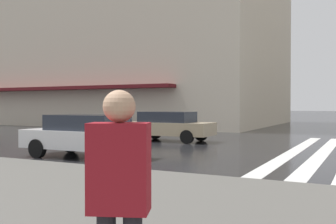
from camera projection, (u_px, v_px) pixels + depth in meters
name	position (u px, v px, depth m)	size (l,w,h in m)	color
haussmann_block_mid	(122.00, 4.00, 38.87)	(18.96, 29.03, 23.70)	beige
car_white	(85.00, 135.00, 13.08)	(1.85, 4.10, 1.41)	silver
car_champagne	(169.00, 125.00, 18.95)	(1.85, 4.10, 1.41)	tan
pedestrian_in_red_jacket	(119.00, 193.00, 2.66)	(0.37, 0.46, 1.68)	maroon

